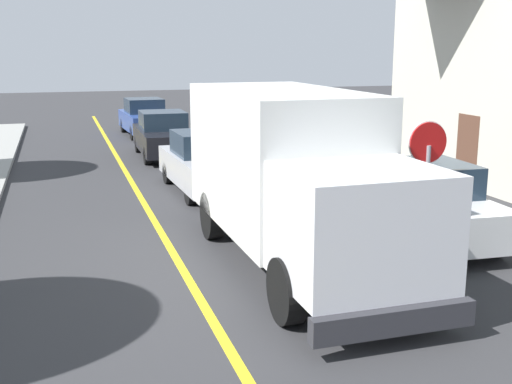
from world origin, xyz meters
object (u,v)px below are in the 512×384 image
object	(u,v)px
stop_sign	(427,164)
parked_car_far	(145,118)
box_truck	(292,171)
parked_car_mid	(164,136)
parked_van_across	(423,203)
parked_car_near	(206,163)

from	to	relation	value
stop_sign	parked_car_far	bearing A→B (deg)	97.96
box_truck	parked_car_far	size ratio (longest dim) A/B	1.61
parked_car_mid	parked_car_far	distance (m)	6.23
parked_car_mid	stop_sign	xyz separation A→B (m)	(2.85, -13.15, 1.06)
parked_car_mid	parked_van_across	world-z (taller)	same
parked_car_mid	parked_car_near	bearing A→B (deg)	-88.16
parked_car_far	box_truck	bearing A→B (deg)	-89.30
parked_car_near	stop_sign	xyz separation A→B (m)	(2.66, -7.05, 1.06)
box_truck	parked_van_across	distance (m)	3.35
parked_van_across	parked_car_near	bearing A→B (deg)	119.30
box_truck	parked_car_mid	xyz separation A→B (m)	(-0.37, 12.61, -0.97)
stop_sign	parked_car_near	bearing A→B (deg)	110.66
parked_car_near	parked_van_across	world-z (taller)	same
parked_van_across	stop_sign	world-z (taller)	stop_sign
parked_car_near	parked_car_mid	xyz separation A→B (m)	(-0.20, 6.09, 0.00)
parked_car_near	stop_sign	distance (m)	7.61
box_truck	parked_car_far	distance (m)	18.87
parked_car_near	parked_car_mid	distance (m)	6.10
parked_van_across	parked_car_mid	bearing A→B (deg)	106.33
box_truck	parked_van_across	size ratio (longest dim) A/B	1.61
parked_car_near	stop_sign	bearing A→B (deg)	-69.34
parked_car_far	parked_van_across	world-z (taller)	same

